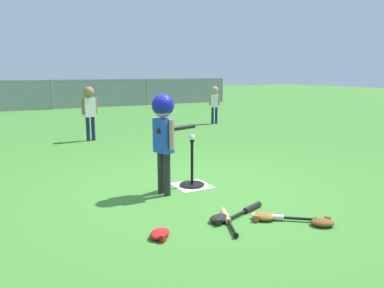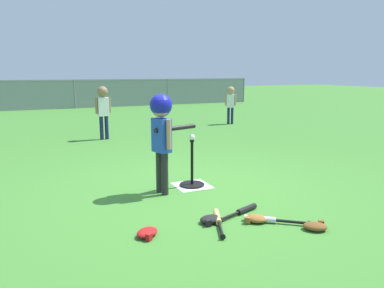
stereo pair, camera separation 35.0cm
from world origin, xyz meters
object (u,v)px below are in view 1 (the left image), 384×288
object	(u,v)px
batting_tee	(192,179)
spare_bat_black	(249,209)
glove_outfield_drop	(263,216)
fielder_deep_right	(215,100)
spare_bat_silver	(275,217)
glove_by_plate	(323,222)
glove_near_bats	(220,219)
glove_tossed_aside	(160,234)
batter_child	(164,124)
spare_bat_wood	(227,218)
fielder_near_right	(89,106)
baseball_on_tee	(192,137)

from	to	relation	value
batting_tee	spare_bat_black	xyz separation A→B (m)	(0.10, -1.08, -0.06)
glove_outfield_drop	fielder_deep_right	bearing A→B (deg)	61.77
spare_bat_silver	glove_by_plate	size ratio (longest dim) A/B	1.92
glove_near_bats	glove_outfield_drop	distance (m)	0.44
spare_bat_black	batting_tee	bearing A→B (deg)	95.07
spare_bat_black	glove_tossed_aside	world-z (taller)	glove_tossed_aside
batter_child	fielder_deep_right	size ratio (longest dim) A/B	1.14
spare_bat_wood	spare_bat_black	world-z (taller)	same
spare_bat_wood	glove_outfield_drop	xyz separation A→B (m)	(0.34, -0.14, 0.01)
fielder_near_right	glove_outfield_drop	bearing A→B (deg)	-85.05
fielder_near_right	glove_by_plate	bearing A→B (deg)	-81.26
fielder_near_right	glove_near_bats	distance (m)	5.04
fielder_deep_right	spare_bat_black	xyz separation A→B (m)	(-3.27, -5.87, -0.65)
baseball_on_tee	batter_child	size ratio (longest dim) A/B	0.06
glove_by_plate	glove_tossed_aside	size ratio (longest dim) A/B	1.00
spare_bat_silver	glove_by_plate	bearing A→B (deg)	-46.60
fielder_near_right	glove_near_bats	size ratio (longest dim) A/B	5.02
batting_tee	glove_tossed_aside	size ratio (longest dim) A/B	2.21
spare_bat_wood	glove_by_plate	bearing A→B (deg)	-35.55
baseball_on_tee	glove_by_plate	world-z (taller)	baseball_on_tee
batting_tee	spare_bat_wood	bearing A→B (deg)	-102.19
spare_bat_black	glove_outfield_drop	world-z (taller)	glove_outfield_drop
glove_by_plate	spare_bat_wood	bearing A→B (deg)	144.45
fielder_deep_right	spare_bat_wood	size ratio (longest dim) A/B	1.79
spare_bat_black	glove_outfield_drop	bearing A→B (deg)	-93.15
batter_child	glove_by_plate	world-z (taller)	batter_child
fielder_near_right	spare_bat_silver	world-z (taller)	fielder_near_right
batter_child	glove_by_plate	xyz separation A→B (m)	(0.93, -1.58, -0.82)
batter_child	spare_bat_silver	distance (m)	1.62
baseball_on_tee	glove_by_plate	size ratio (longest dim) A/B	0.27
fielder_near_right	spare_bat_black	size ratio (longest dim) A/B	2.10
baseball_on_tee	spare_bat_silver	bearing A→B (deg)	-82.65
batter_child	baseball_on_tee	bearing A→B (deg)	16.15
fielder_near_right	glove_outfield_drop	xyz separation A→B (m)	(0.45, -5.15, -0.70)
glove_by_plate	glove_tossed_aside	xyz separation A→B (m)	(-1.47, 0.52, 0.00)
spare_bat_black	glove_outfield_drop	xyz separation A→B (m)	(-0.01, -0.24, 0.01)
glove_near_bats	glove_tossed_aside	bearing A→B (deg)	-177.15
batter_child	spare_bat_wood	size ratio (longest dim) A/B	2.05
spare_bat_black	spare_bat_wood	bearing A→B (deg)	-164.28
batting_tee	fielder_deep_right	world-z (taller)	fielder_deep_right
baseball_on_tee	batter_child	bearing A→B (deg)	-163.85
fielder_near_right	batting_tee	bearing A→B (deg)	-84.58
batter_child	glove_near_bats	distance (m)	1.32
baseball_on_tee	glove_tossed_aside	xyz separation A→B (m)	(-0.98, -1.19, -0.60)
glove_by_plate	glove_outfield_drop	world-z (taller)	same
spare_bat_black	glove_by_plate	bearing A→B (deg)	-58.07
fielder_deep_right	spare_bat_black	world-z (taller)	fielder_deep_right
spare_bat_wood	glove_near_bats	world-z (taller)	glove_near_bats
batter_child	glove_outfield_drop	distance (m)	1.54
glove_outfield_drop	glove_tossed_aside	bearing A→B (deg)	172.94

